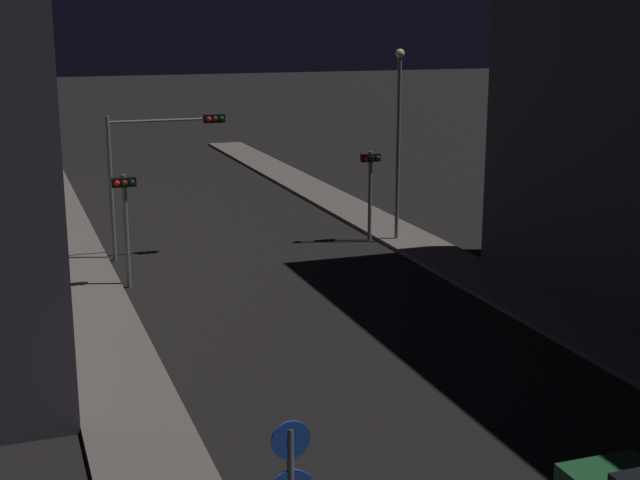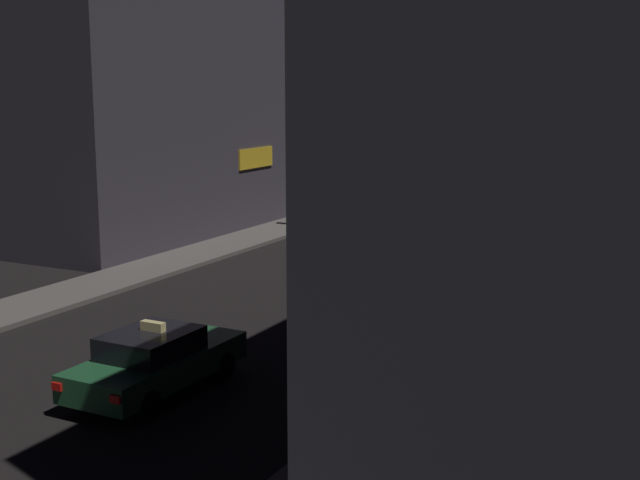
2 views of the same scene
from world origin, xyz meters
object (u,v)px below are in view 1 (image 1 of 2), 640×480
(traffic_light_left_kerb, at_px, (125,208))
(traffic_light_right_kerb, at_px, (370,177))
(street_lamp_far_block, at_px, (398,130))
(traffic_light_overhead, at_px, (154,155))

(traffic_light_left_kerb, distance_m, traffic_light_right_kerb, 11.07)
(street_lamp_far_block, bearing_deg, traffic_light_overhead, 175.21)
(traffic_light_overhead, height_order, street_lamp_far_block, street_lamp_far_block)
(street_lamp_far_block, bearing_deg, traffic_light_right_kerb, 148.30)
(traffic_light_overhead, distance_m, traffic_light_left_kerb, 4.30)
(traffic_light_overhead, relative_size, street_lamp_far_block, 0.72)
(traffic_light_left_kerb, distance_m, street_lamp_far_block, 11.95)
(traffic_light_left_kerb, bearing_deg, traffic_light_overhead, 66.00)
(traffic_light_overhead, xyz_separation_m, traffic_light_left_kerb, (-1.68, -3.77, -1.20))
(traffic_light_overhead, bearing_deg, traffic_light_right_kerb, -1.49)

